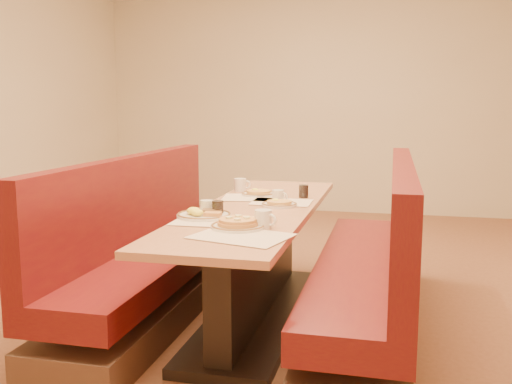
% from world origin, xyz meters
% --- Properties ---
extents(ground, '(8.00, 8.00, 0.00)m').
position_xyz_m(ground, '(0.00, 0.00, 0.00)').
color(ground, '#9E6647').
rests_on(ground, ground).
extents(room_envelope, '(6.04, 8.04, 2.82)m').
position_xyz_m(room_envelope, '(0.00, 0.00, 1.93)').
color(room_envelope, beige).
rests_on(room_envelope, ground).
extents(diner_table, '(0.70, 2.50, 0.75)m').
position_xyz_m(diner_table, '(0.00, 0.00, 0.37)').
color(diner_table, black).
rests_on(diner_table, ground).
extents(booth_left, '(0.55, 2.50, 1.05)m').
position_xyz_m(booth_left, '(-0.73, 0.00, 0.36)').
color(booth_left, '#4C3326').
rests_on(booth_left, ground).
extents(booth_right, '(0.55, 2.50, 1.05)m').
position_xyz_m(booth_right, '(0.73, 0.00, 0.36)').
color(booth_right, '#4C3326').
rests_on(booth_right, ground).
extents(placemat_near_left, '(0.46, 0.35, 0.00)m').
position_xyz_m(placemat_near_left, '(-0.12, -0.51, 0.75)').
color(placemat_near_left, beige).
rests_on(placemat_near_left, diner_table).
extents(placemat_near_right, '(0.53, 0.45, 0.00)m').
position_xyz_m(placemat_near_right, '(0.12, -0.84, 0.75)').
color(placemat_near_right, beige).
rests_on(placemat_near_right, diner_table).
extents(placemat_far_left, '(0.47, 0.38, 0.00)m').
position_xyz_m(placemat_far_left, '(-0.10, 0.32, 0.75)').
color(placemat_far_left, beige).
rests_on(placemat_far_left, diner_table).
extents(placemat_far_right, '(0.40, 0.30, 0.00)m').
position_xyz_m(placemat_far_right, '(0.12, 0.18, 0.75)').
color(placemat_far_right, beige).
rests_on(placemat_far_right, diner_table).
extents(pancake_plate, '(0.29, 0.29, 0.06)m').
position_xyz_m(pancake_plate, '(0.05, -0.67, 0.77)').
color(pancake_plate, silver).
rests_on(pancake_plate, diner_table).
extents(eggs_plate, '(0.31, 0.31, 0.06)m').
position_xyz_m(eggs_plate, '(-0.22, -0.43, 0.77)').
color(eggs_plate, silver).
rests_on(eggs_plate, diner_table).
extents(extra_plate_mid, '(0.23, 0.23, 0.05)m').
position_xyz_m(extra_plate_mid, '(0.13, 0.05, 0.77)').
color(extra_plate_mid, silver).
rests_on(extra_plate_mid, diner_table).
extents(extra_plate_far, '(0.25, 0.25, 0.05)m').
position_xyz_m(extra_plate_far, '(-0.10, 0.44, 0.77)').
color(extra_plate_far, silver).
rests_on(extra_plate_far, diner_table).
extents(coffee_mug_a, '(0.12, 0.09, 0.10)m').
position_xyz_m(coffee_mug_a, '(0.18, -0.62, 0.80)').
color(coffee_mug_a, silver).
rests_on(coffee_mug_a, diner_table).
extents(coffee_mug_b, '(0.11, 0.08, 0.08)m').
position_xyz_m(coffee_mug_b, '(-0.23, -0.32, 0.79)').
color(coffee_mug_b, silver).
rests_on(coffee_mug_b, diner_table).
extents(coffee_mug_c, '(0.11, 0.08, 0.08)m').
position_xyz_m(coffee_mug_c, '(0.10, 0.18, 0.79)').
color(coffee_mug_c, silver).
rests_on(coffee_mug_c, diner_table).
extents(coffee_mug_d, '(0.12, 0.09, 0.10)m').
position_xyz_m(coffee_mug_d, '(-0.28, 0.61, 0.80)').
color(coffee_mug_d, silver).
rests_on(coffee_mug_d, diner_table).
extents(soda_tumbler_near, '(0.07, 0.07, 0.09)m').
position_xyz_m(soda_tumbler_near, '(-0.15, -0.37, 0.80)').
color(soda_tumbler_near, black).
rests_on(soda_tumbler_near, diner_table).
extents(soda_tumbler_mid, '(0.07, 0.07, 0.09)m').
position_xyz_m(soda_tumbler_mid, '(0.23, 0.42, 0.80)').
color(soda_tumbler_mid, black).
rests_on(soda_tumbler_mid, diner_table).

